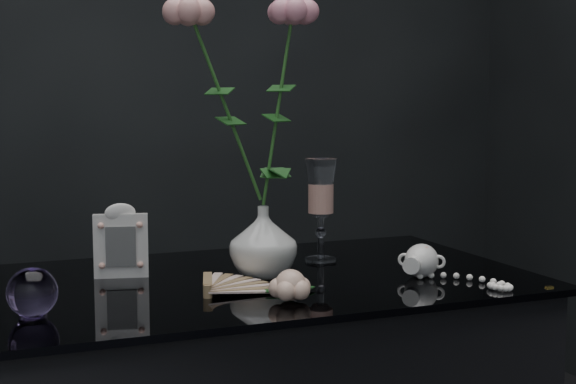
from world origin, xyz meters
name	(u,v)px	position (x,y,z in m)	size (l,w,h in m)	color
vase	(263,242)	(0.05, 0.05, 0.83)	(0.12, 0.12, 0.13)	silver
wine_glass	(321,210)	(0.20, 0.14, 0.86)	(0.06, 0.06, 0.20)	white
picture_frame	(121,241)	(-0.19, 0.14, 0.83)	(0.10, 0.08, 0.13)	silver
paperweight	(32,292)	(-0.36, -0.08, 0.80)	(0.07, 0.07, 0.07)	#A181D1
paper_fan	(208,290)	(-0.09, -0.07, 0.77)	(0.24, 0.19, 0.03)	beige
loose_rose	(291,285)	(0.03, -0.14, 0.79)	(0.12, 0.15, 0.05)	#FFC0A4
pearl_jar	(422,259)	(0.31, -0.06, 0.79)	(0.21, 0.22, 0.06)	white
roses	(248,88)	(0.02, 0.05, 1.10)	(0.27, 0.11, 0.43)	pink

